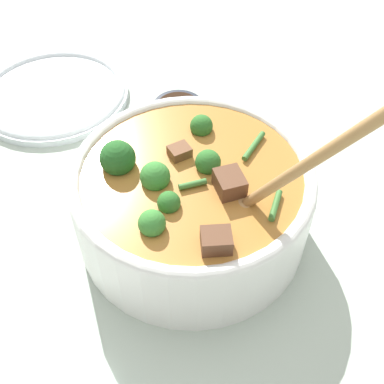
{
  "coord_description": "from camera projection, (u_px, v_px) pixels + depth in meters",
  "views": [
    {
      "loc": [
        0.39,
        -0.01,
        0.5
      ],
      "look_at": [
        0.0,
        0.0,
        0.07
      ],
      "focal_mm": 45.0,
      "sensor_mm": 36.0,
      "label": 1
    }
  ],
  "objects": [
    {
      "name": "ground_plane",
      "position": [
        192.0,
        229.0,
        0.64
      ],
      "size": [
        4.0,
        4.0,
        0.0
      ],
      "primitive_type": "plane",
      "color": "#ADBCAD"
    },
    {
      "name": "stew_bowl",
      "position": [
        192.0,
        196.0,
        0.59
      ],
      "size": [
        0.29,
        0.3,
        0.29
      ],
      "color": "white",
      "rests_on": "ground_plane"
    },
    {
      "name": "condiment_bowl",
      "position": [
        178.0,
        112.0,
        0.77
      ],
      "size": [
        0.08,
        0.08,
        0.04
      ],
      "color": "#232833",
      "rests_on": "ground_plane"
    },
    {
      "name": "empty_plate",
      "position": [
        53.0,
        94.0,
        0.82
      ],
      "size": [
        0.26,
        0.26,
        0.02
      ],
      "color": "white",
      "rests_on": "ground_plane"
    }
  ]
}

